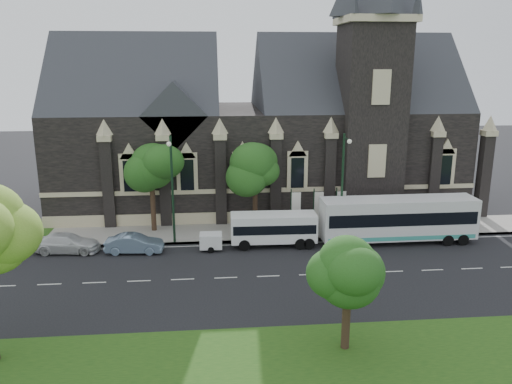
{
  "coord_description": "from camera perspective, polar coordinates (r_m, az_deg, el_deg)",
  "views": [
    {
      "loc": [
        -0.86,
        -33.05,
        14.79
      ],
      "look_at": [
        2.67,
        6.0,
        4.6
      ],
      "focal_mm": 35.75,
      "sensor_mm": 36.0,
      "label": 1
    }
  ],
  "objects": [
    {
      "name": "tree_walk_left",
      "position": [
        44.95,
        -11.38,
        2.66
      ],
      "size": [
        3.91,
        3.91,
        7.64
      ],
      "color": "black",
      "rests_on": "ground"
    },
    {
      "name": "shuttle_bus",
      "position": [
        41.65,
        2.01,
        -3.97
      ],
      "size": [
        6.98,
        2.59,
        2.68
      ],
      "rotation": [
        0.0,
        0.0,
        -0.02
      ],
      "color": "white",
      "rests_on": "ground"
    },
    {
      "name": "tree_walk_right",
      "position": [
        44.85,
        0.14,
        3.03
      ],
      "size": [
        4.08,
        4.08,
        7.8
      ],
      "color": "black",
      "rests_on": "ground"
    },
    {
      "name": "car_far_white",
      "position": [
        43.15,
        -20.37,
        -5.38
      ],
      "size": [
        5.27,
        2.52,
        1.48
      ],
      "primitive_type": "imported",
      "rotation": [
        0.0,
        0.0,
        1.48
      ],
      "color": "silver",
      "rests_on": "ground"
    },
    {
      "name": "street_lamp_near",
      "position": [
        42.69,
        9.71,
        1.26
      ],
      "size": [
        0.36,
        1.88,
        9.0
      ],
      "color": "black",
      "rests_on": "ground"
    },
    {
      "name": "tour_coach",
      "position": [
        43.9,
        15.62,
        -2.87
      ],
      "size": [
        12.88,
        3.05,
        3.75
      ],
      "rotation": [
        0.0,
        0.0,
        0.01
      ],
      "color": "silver",
      "rests_on": "ground"
    },
    {
      "name": "ground",
      "position": [
        36.21,
        -3.4,
        -9.56
      ],
      "size": [
        160.0,
        160.0,
        0.0
      ],
      "primitive_type": "plane",
      "color": "black",
      "rests_on": "ground"
    },
    {
      "name": "sedan",
      "position": [
        41.48,
        -13.46,
        -5.64
      ],
      "size": [
        4.6,
        1.86,
        1.48
      ],
      "primitive_type": "imported",
      "rotation": [
        0.0,
        0.0,
        1.51
      ],
      "color": "#738CA6",
      "rests_on": "ground"
    },
    {
      "name": "box_trailer",
      "position": [
        41.02,
        -5.07,
        -5.46
      ],
      "size": [
        2.58,
        1.51,
        1.37
      ],
      "rotation": [
        0.0,
        0.0,
        -0.02
      ],
      "color": "silver",
      "rests_on": "ground"
    },
    {
      "name": "banner_flag_left",
      "position": [
        44.42,
        4.3,
        -1.69
      ],
      "size": [
        0.9,
        0.1,
        4.0
      ],
      "color": "black",
      "rests_on": "ground"
    },
    {
      "name": "museum",
      "position": [
        52.59,
        1.41,
        7.33
      ],
      "size": [
        40.0,
        17.7,
        29.9
      ],
      "color": "black",
      "rests_on": "ground"
    },
    {
      "name": "banner_flag_center",
      "position": [
        44.78,
        6.83,
        -1.62
      ],
      "size": [
        0.9,
        0.1,
        4.0
      ],
      "color": "black",
      "rests_on": "ground"
    },
    {
      "name": "sidewalk",
      "position": [
        45.03,
        -3.8,
        -4.54
      ],
      "size": [
        80.0,
        5.0,
        0.15
      ],
      "primitive_type": "cube",
      "color": "gray",
      "rests_on": "ground"
    },
    {
      "name": "tree_park_east",
      "position": [
        26.75,
        10.6,
        -8.04
      ],
      "size": [
        3.4,
        3.4,
        6.28
      ],
      "color": "black",
      "rests_on": "ground"
    },
    {
      "name": "banner_flag_right",
      "position": [
        45.23,
        9.31,
        -1.55
      ],
      "size": [
        0.9,
        0.1,
        4.0
      ],
      "color": "black",
      "rests_on": "ground"
    },
    {
      "name": "street_lamp_mid",
      "position": [
        41.41,
        -9.37,
        0.86
      ],
      "size": [
        0.36,
        1.88,
        9.0
      ],
      "color": "black",
      "rests_on": "ground"
    }
  ]
}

